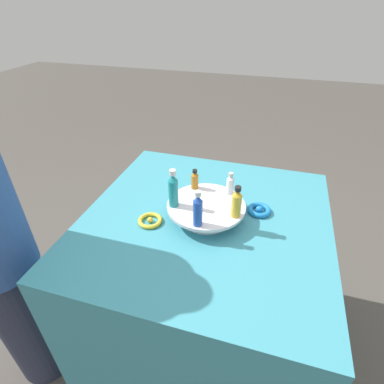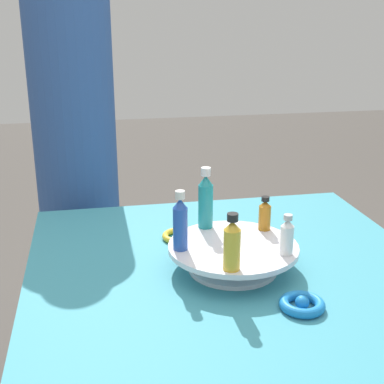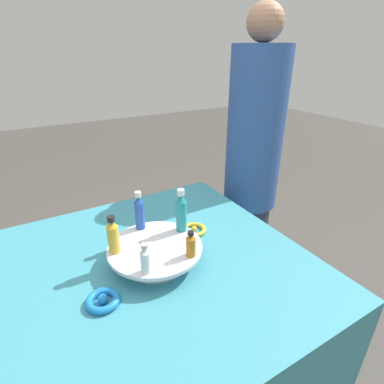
# 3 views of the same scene
# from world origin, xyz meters

# --- Properties ---
(party_table) EXTENTS (0.95, 0.95, 0.80)m
(party_table) POSITION_xyz_m (0.00, 0.00, 0.40)
(party_table) COLOR teal
(party_table) RESTS_ON ground_plane
(display_stand) EXTENTS (0.30, 0.30, 0.06)m
(display_stand) POSITION_xyz_m (0.00, 0.00, 0.84)
(display_stand) COLOR silver
(display_stand) RESTS_ON party_table
(bottle_gold) EXTENTS (0.04, 0.04, 0.12)m
(bottle_gold) POSITION_xyz_m (-0.12, 0.04, 0.91)
(bottle_gold) COLOR gold
(bottle_gold) RESTS_ON display_stand
(bottle_clear) EXTENTS (0.03, 0.03, 0.09)m
(bottle_clear) POSITION_xyz_m (-0.07, -0.10, 0.90)
(bottle_clear) COLOR silver
(bottle_clear) RESTS_ON display_stand
(bottle_amber) EXTENTS (0.03, 0.03, 0.08)m
(bottle_amber) POSITION_xyz_m (0.07, -0.10, 0.90)
(bottle_amber) COLOR #AD6B19
(bottle_amber) RESTS_ON display_stand
(bottle_teal) EXTENTS (0.04, 0.04, 0.15)m
(bottle_teal) POSITION_xyz_m (0.12, 0.04, 0.93)
(bottle_teal) COLOR teal
(bottle_teal) RESTS_ON display_stand
(bottle_blue) EXTENTS (0.03, 0.03, 0.14)m
(bottle_blue) POSITION_xyz_m (-0.00, 0.12, 0.92)
(bottle_blue) COLOR #234CAD
(bottle_blue) RESTS_ON display_stand
(ribbon_bow_blue) EXTENTS (0.09, 0.09, 0.03)m
(ribbon_bow_blue) POSITION_xyz_m (-0.20, -0.09, 0.81)
(ribbon_bow_blue) COLOR blue
(ribbon_bow_blue) RESTS_ON party_table
(ribbon_bow_gold) EXTENTS (0.09, 0.09, 0.02)m
(ribbon_bow_gold) POSITION_xyz_m (0.20, 0.09, 0.80)
(ribbon_bow_gold) COLOR gold
(ribbon_bow_gold) RESTS_ON party_table
(person_figure) EXTENTS (0.27, 0.27, 1.60)m
(person_figure) POSITION_xyz_m (0.70, 0.36, 0.81)
(person_figure) COLOR #282D42
(person_figure) RESTS_ON ground_plane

